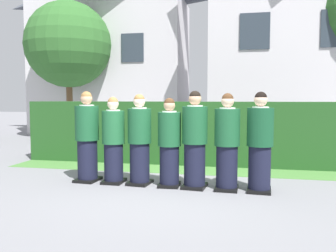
% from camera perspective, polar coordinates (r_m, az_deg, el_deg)
% --- Properties ---
extents(ground_plane, '(60.00, 60.00, 0.00)m').
position_cam_1_polar(ground_plane, '(6.33, 0.00, -9.52)').
color(ground_plane, slate).
extents(student_front_row_0, '(0.43, 0.50, 1.65)m').
position_cam_1_polar(student_front_row_0, '(6.72, -12.78, -1.98)').
color(student_front_row_0, black).
rests_on(student_front_row_0, ground).
extents(student_front_row_1, '(0.40, 0.44, 1.55)m').
position_cam_1_polar(student_front_row_1, '(6.51, -8.71, -2.58)').
color(student_front_row_1, black).
rests_on(student_front_row_1, ground).
extents(student_front_row_2, '(0.42, 0.49, 1.60)m').
position_cam_1_polar(student_front_row_2, '(6.35, -4.56, -2.50)').
color(student_front_row_2, black).
rests_on(student_front_row_2, ground).
extents(student_front_row_3, '(0.40, 0.49, 1.53)m').
position_cam_1_polar(student_front_row_3, '(6.18, 0.22, -2.97)').
color(student_front_row_3, black).
rests_on(student_front_row_3, ground).
extents(student_front_row_4, '(0.43, 0.54, 1.65)m').
position_cam_1_polar(student_front_row_4, '(6.09, 4.30, -2.54)').
color(student_front_row_4, black).
rests_on(student_front_row_4, ground).
extents(student_front_row_5, '(0.42, 0.51, 1.61)m').
position_cam_1_polar(student_front_row_5, '(6.02, 9.41, -2.86)').
color(student_front_row_5, black).
rests_on(student_front_row_5, ground).
extents(student_front_row_6, '(0.43, 0.49, 1.64)m').
position_cam_1_polar(student_front_row_6, '(6.01, 14.46, -2.86)').
color(student_front_row_6, black).
rests_on(student_front_row_6, ground).
extents(hedge, '(7.72, 0.70, 1.45)m').
position_cam_1_polar(hedge, '(8.38, 3.07, -1.06)').
color(hedge, '#214C1E').
rests_on(hedge, ground).
extents(school_building_main, '(5.51, 3.36, 7.32)m').
position_cam_1_polar(school_building_main, '(13.25, 18.67, 13.83)').
color(school_building_main, silver).
rests_on(school_building_main, ground).
extents(school_building_annex, '(6.84, 3.29, 7.57)m').
position_cam_1_polar(school_building_annex, '(16.25, -9.01, 12.70)').
color(school_building_annex, silver).
rests_on(school_building_annex, ground).
extents(oak_tree_left, '(3.26, 3.26, 5.20)m').
position_cam_1_polar(oak_tree_left, '(14.45, -15.62, 12.37)').
color(oak_tree_left, brown).
rests_on(oak_tree_left, ground).
extents(lawn_strip, '(7.72, 0.90, 0.01)m').
position_cam_1_polar(lawn_strip, '(7.70, 2.16, -6.97)').
color(lawn_strip, '#477A38').
rests_on(lawn_strip, ground).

